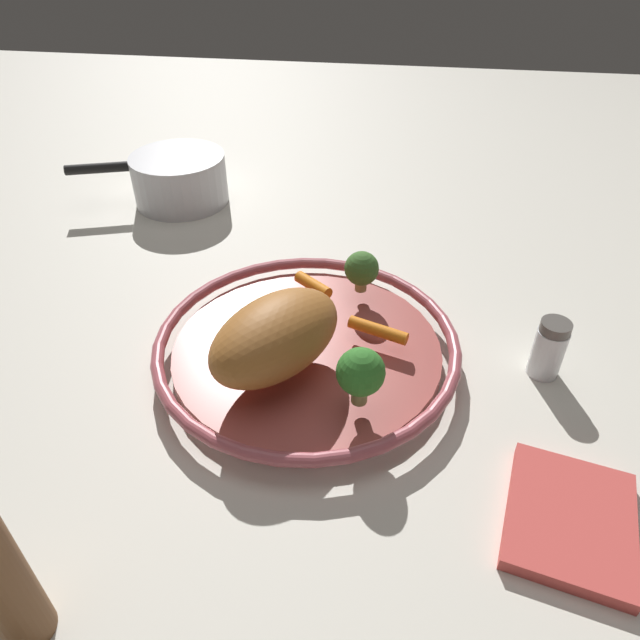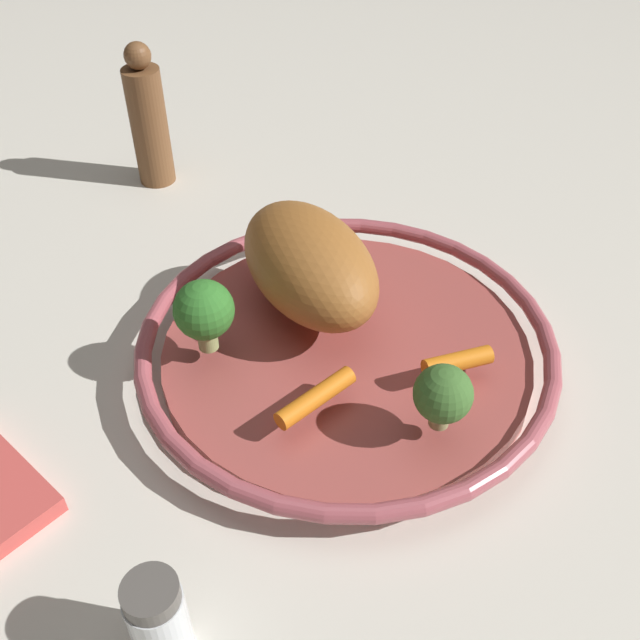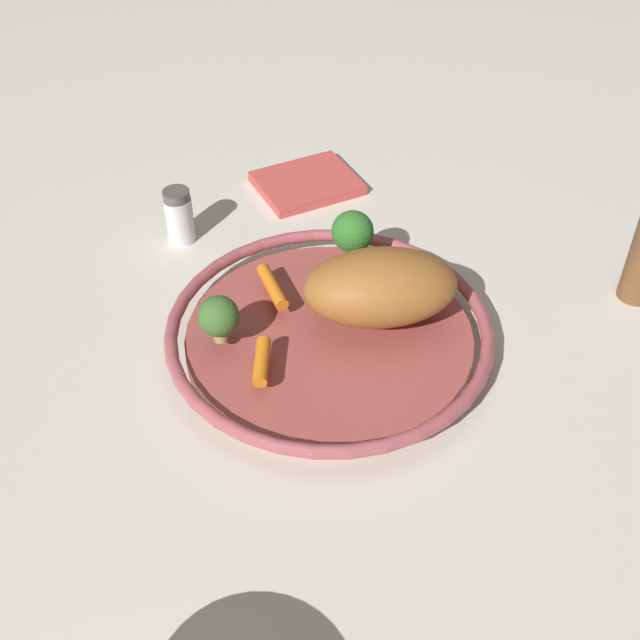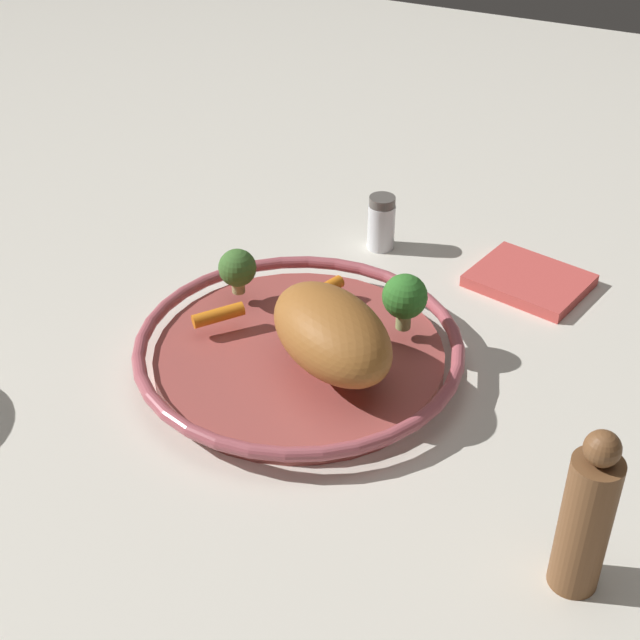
{
  "view_description": "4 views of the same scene",
  "coord_description": "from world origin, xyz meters",
  "px_view_note": "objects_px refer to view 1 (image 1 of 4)",
  "views": [
    {
      "loc": [
        0.49,
        0.08,
        0.45
      ],
      "look_at": [
        -0.0,
        0.01,
        0.06
      ],
      "focal_mm": 32.59,
      "sensor_mm": 36.0,
      "label": 1
    },
    {
      "loc": [
        -0.19,
        0.39,
        0.44
      ],
      "look_at": [
        0.02,
        0.01,
        0.05
      ],
      "focal_mm": 41.14,
      "sensor_mm": 36.0,
      "label": 2
    },
    {
      "loc": [
        -0.41,
        -0.47,
        0.6
      ],
      "look_at": [
        -0.03,
        -0.02,
        0.06
      ],
      "focal_mm": 45.46,
      "sensor_mm": 36.0,
      "label": 3
    },
    {
      "loc": [
        0.35,
        -0.69,
        0.6
      ],
      "look_at": [
        0.02,
        0.01,
        0.06
      ],
      "focal_mm": 52.16,
      "sensor_mm": 36.0,
      "label": 4
    }
  ],
  "objects_px": {
    "broccoli_floret_large": "(362,269)",
    "dish_towel": "(570,519)",
    "roast_chicken_piece": "(276,336)",
    "salt_shaker": "(549,349)",
    "baby_carrot_back": "(378,330)",
    "baby_carrot_near_rim": "(313,285)",
    "broccoli_floret_mid": "(361,373)",
    "saucepan": "(179,179)",
    "serving_bowl": "(307,348)"
  },
  "relations": [
    {
      "from": "baby_carrot_near_rim",
      "to": "saucepan",
      "type": "height_order",
      "value": "saucepan"
    },
    {
      "from": "baby_carrot_near_rim",
      "to": "salt_shaker",
      "type": "distance_m",
      "value": 0.28
    },
    {
      "from": "dish_towel",
      "to": "salt_shaker",
      "type": "bearing_deg",
      "value": 177.88
    },
    {
      "from": "baby_carrot_back",
      "to": "dish_towel",
      "type": "distance_m",
      "value": 0.26
    },
    {
      "from": "baby_carrot_back",
      "to": "saucepan",
      "type": "bearing_deg",
      "value": -135.16
    },
    {
      "from": "roast_chicken_piece",
      "to": "broccoli_floret_mid",
      "type": "height_order",
      "value": "roast_chicken_piece"
    },
    {
      "from": "roast_chicken_piece",
      "to": "saucepan",
      "type": "bearing_deg",
      "value": -149.04
    },
    {
      "from": "roast_chicken_piece",
      "to": "saucepan",
      "type": "relative_size",
      "value": 0.65
    },
    {
      "from": "broccoli_floret_large",
      "to": "salt_shaker",
      "type": "height_order",
      "value": "broccoli_floret_large"
    },
    {
      "from": "baby_carrot_back",
      "to": "broccoli_floret_large",
      "type": "bearing_deg",
      "value": -162.87
    },
    {
      "from": "broccoli_floret_large",
      "to": "salt_shaker",
      "type": "xyz_separation_m",
      "value": [
        0.08,
        0.21,
        -0.03
      ]
    },
    {
      "from": "baby_carrot_back",
      "to": "broccoli_floret_large",
      "type": "height_order",
      "value": "broccoli_floret_large"
    },
    {
      "from": "serving_bowl",
      "to": "baby_carrot_near_rim",
      "type": "relative_size",
      "value": 6.18
    },
    {
      "from": "salt_shaker",
      "to": "broccoli_floret_large",
      "type": "bearing_deg",
      "value": -111.56
    },
    {
      "from": "serving_bowl",
      "to": "salt_shaker",
      "type": "distance_m",
      "value": 0.27
    },
    {
      "from": "baby_carrot_back",
      "to": "salt_shaker",
      "type": "relative_size",
      "value": 0.96
    },
    {
      "from": "broccoli_floret_large",
      "to": "broccoli_floret_mid",
      "type": "distance_m",
      "value": 0.19
    },
    {
      "from": "broccoli_floret_large",
      "to": "baby_carrot_back",
      "type": "bearing_deg",
      "value": 17.13
    },
    {
      "from": "salt_shaker",
      "to": "broccoli_floret_mid",
      "type": "bearing_deg",
      "value": -61.83
    },
    {
      "from": "roast_chicken_piece",
      "to": "baby_carrot_back",
      "type": "xyz_separation_m",
      "value": [
        -0.06,
        0.1,
        -0.03
      ]
    },
    {
      "from": "saucepan",
      "to": "baby_carrot_back",
      "type": "bearing_deg",
      "value": 44.84
    },
    {
      "from": "dish_towel",
      "to": "baby_carrot_back",
      "type": "bearing_deg",
      "value": -137.04
    },
    {
      "from": "baby_carrot_back",
      "to": "saucepan",
      "type": "relative_size",
      "value": 0.28
    },
    {
      "from": "roast_chicken_piece",
      "to": "dish_towel",
      "type": "height_order",
      "value": "roast_chicken_piece"
    },
    {
      "from": "broccoli_floret_large",
      "to": "saucepan",
      "type": "height_order",
      "value": "broccoli_floret_large"
    },
    {
      "from": "roast_chicken_piece",
      "to": "broccoli_floret_mid",
      "type": "distance_m",
      "value": 0.1
    },
    {
      "from": "saucepan",
      "to": "dish_towel",
      "type": "xyz_separation_m",
      "value": [
        0.55,
        0.53,
        -0.03
      ]
    },
    {
      "from": "roast_chicken_piece",
      "to": "broccoli_floret_large",
      "type": "distance_m",
      "value": 0.17
    },
    {
      "from": "broccoli_floret_large",
      "to": "roast_chicken_piece",
      "type": "bearing_deg",
      "value": -26.88
    },
    {
      "from": "serving_bowl",
      "to": "salt_shaker",
      "type": "xyz_separation_m",
      "value": [
        -0.02,
        0.26,
        0.02
      ]
    },
    {
      "from": "broccoli_floret_large",
      "to": "salt_shaker",
      "type": "bearing_deg",
      "value": 68.44
    },
    {
      "from": "baby_carrot_near_rim",
      "to": "roast_chicken_piece",
      "type": "bearing_deg",
      "value": -6.95
    },
    {
      "from": "roast_chicken_piece",
      "to": "broccoli_floret_large",
      "type": "height_order",
      "value": "roast_chicken_piece"
    },
    {
      "from": "serving_bowl",
      "to": "roast_chicken_piece",
      "type": "xyz_separation_m",
      "value": [
        0.05,
        -0.02,
        0.05
      ]
    },
    {
      "from": "baby_carrot_near_rim",
      "to": "dish_towel",
      "type": "height_order",
      "value": "baby_carrot_near_rim"
    },
    {
      "from": "roast_chicken_piece",
      "to": "saucepan",
      "type": "xyz_separation_m",
      "value": [
        -0.42,
        -0.25,
        -0.03
      ]
    },
    {
      "from": "baby_carrot_back",
      "to": "roast_chicken_piece",
      "type": "bearing_deg",
      "value": -58.32
    },
    {
      "from": "salt_shaker",
      "to": "saucepan",
      "type": "relative_size",
      "value": 0.29
    },
    {
      "from": "baby_carrot_near_rim",
      "to": "saucepan",
      "type": "bearing_deg",
      "value": -136.01
    },
    {
      "from": "baby_carrot_near_rim",
      "to": "broccoli_floret_mid",
      "type": "height_order",
      "value": "broccoli_floret_mid"
    },
    {
      "from": "roast_chicken_piece",
      "to": "salt_shaker",
      "type": "distance_m",
      "value": 0.3
    },
    {
      "from": "salt_shaker",
      "to": "baby_carrot_back",
      "type": "bearing_deg",
      "value": -89.44
    },
    {
      "from": "broccoli_floret_mid",
      "to": "saucepan",
      "type": "height_order",
      "value": "broccoli_floret_mid"
    },
    {
      "from": "roast_chicken_piece",
      "to": "broccoli_floret_mid",
      "type": "xyz_separation_m",
      "value": [
        0.04,
        0.09,
        -0.0
      ]
    },
    {
      "from": "baby_carrot_back",
      "to": "serving_bowl",
      "type": "bearing_deg",
      "value": -79.26
    },
    {
      "from": "roast_chicken_piece",
      "to": "dish_towel",
      "type": "distance_m",
      "value": 0.32
    },
    {
      "from": "saucepan",
      "to": "baby_carrot_near_rim",
      "type": "bearing_deg",
      "value": 43.99
    },
    {
      "from": "broccoli_floret_large",
      "to": "dish_towel",
      "type": "relative_size",
      "value": 0.41
    },
    {
      "from": "serving_bowl",
      "to": "broccoli_floret_large",
      "type": "bearing_deg",
      "value": 152.87
    },
    {
      "from": "baby_carrot_near_rim",
      "to": "dish_towel",
      "type": "xyz_separation_m",
      "value": [
        0.27,
        0.26,
        -0.03
      ]
    }
  ]
}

